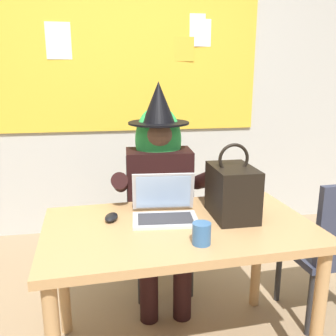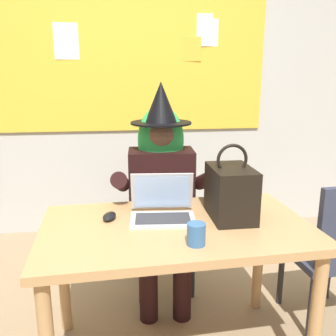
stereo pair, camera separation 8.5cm
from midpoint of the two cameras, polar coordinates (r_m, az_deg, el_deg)
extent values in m
cube|color=#B2B2AD|center=(3.37, -7.73, 13.03)|extent=(6.77, 0.10, 2.73)
cube|color=gold|center=(3.31, -7.79, 16.20)|extent=(2.40, 0.02, 1.20)
cube|color=white|center=(3.41, 3.89, 21.38)|extent=(0.14, 0.01, 0.20)
cube|color=white|center=(3.33, -17.54, 18.48)|extent=(0.21, 0.01, 0.30)
cube|color=gold|center=(3.37, 1.72, 18.13)|extent=(0.18, 0.01, 0.21)
cube|color=white|center=(3.42, 4.74, 20.36)|extent=(0.16, 0.01, 0.23)
cube|color=tan|center=(1.78, 0.43, -9.40)|extent=(1.32, 0.81, 0.04)
cylinder|color=tan|center=(1.93, 21.22, -20.98)|extent=(0.06, 0.06, 0.70)
cylinder|color=tan|center=(2.20, -17.22, -15.97)|extent=(0.06, 0.06, 0.70)
cylinder|color=tan|center=(2.39, 12.75, -13.08)|extent=(0.06, 0.06, 0.70)
cube|color=black|center=(2.49, -2.29, -9.54)|extent=(0.45, 0.45, 0.04)
cube|color=black|center=(2.58, -3.21, -2.89)|extent=(0.38, 0.07, 0.45)
cylinder|color=#262628|center=(2.48, 2.59, -15.43)|extent=(0.04, 0.04, 0.41)
cylinder|color=#262628|center=(2.42, -5.49, -16.35)|extent=(0.04, 0.04, 0.41)
cylinder|color=#262628|center=(2.77, 0.55, -12.06)|extent=(0.04, 0.04, 0.41)
cylinder|color=#262628|center=(2.71, -6.60, -12.75)|extent=(0.04, 0.04, 0.41)
cylinder|color=black|center=(2.28, 1.14, -17.75)|extent=(0.11, 0.11, 0.45)
cylinder|color=black|center=(2.26, -4.14, -18.03)|extent=(0.11, 0.11, 0.45)
cylinder|color=black|center=(2.31, 0.58, -10.19)|extent=(0.17, 0.43, 0.15)
cylinder|color=black|center=(2.29, -4.47, -10.41)|extent=(0.17, 0.43, 0.15)
cube|color=black|center=(2.41, -2.42, -3.25)|extent=(0.43, 0.28, 0.52)
cylinder|color=black|center=(2.19, 4.56, -1.95)|extent=(0.12, 0.47, 0.24)
cylinder|color=black|center=(2.15, -8.62, -2.38)|extent=(0.12, 0.47, 0.24)
sphere|color=brown|center=(2.33, -2.51, 5.24)|extent=(0.20, 0.20, 0.20)
ellipsoid|color=green|center=(2.36, -2.56, 4.39)|extent=(0.31, 0.24, 0.44)
cylinder|color=black|center=(2.32, -2.53, 7.07)|extent=(0.39, 0.39, 0.01)
cone|color=black|center=(2.30, -2.57, 10.24)|extent=(0.21, 0.21, 0.26)
cube|color=#B7B7BC|center=(1.81, -1.78, -8.12)|extent=(0.34, 0.23, 0.01)
cube|color=#333338|center=(1.81, -1.78, -7.89)|extent=(0.28, 0.17, 0.00)
cube|color=#B7B7BC|center=(1.89, -2.03, -3.67)|extent=(0.32, 0.08, 0.20)
cube|color=#99B7E0|center=(1.88, -2.01, -3.83)|extent=(0.28, 0.06, 0.18)
ellipsoid|color=black|center=(1.84, -10.19, -7.61)|extent=(0.09, 0.12, 0.03)
cube|color=black|center=(1.85, 8.73, -3.73)|extent=(0.20, 0.30, 0.26)
torus|color=black|center=(1.80, 8.93, 1.42)|extent=(0.16, 0.02, 0.16)
cylinder|color=#336099|center=(1.56, 3.71, -10.23)|extent=(0.08, 0.08, 0.09)
cube|color=#2D3347|center=(2.39, 22.00, -11.90)|extent=(0.45, 0.45, 0.04)
cylinder|color=#262628|center=(2.53, 15.98, -15.46)|extent=(0.04, 0.04, 0.40)
cylinder|color=#262628|center=(2.70, 22.47, -14.02)|extent=(0.04, 0.04, 0.40)
cylinder|color=#262628|center=(2.29, 20.36, -19.29)|extent=(0.04, 0.04, 0.40)
camera|label=1|loc=(0.04, -91.20, -0.31)|focal=38.91mm
camera|label=2|loc=(0.04, 88.80, 0.31)|focal=38.91mm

